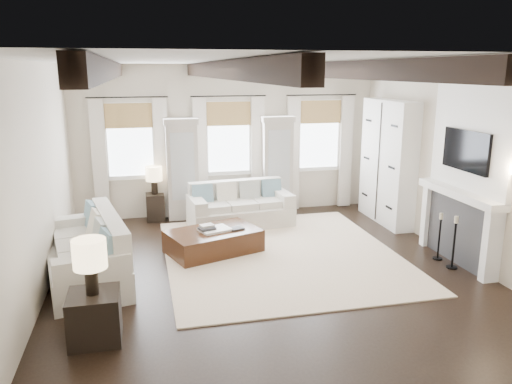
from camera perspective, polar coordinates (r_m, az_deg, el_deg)
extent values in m
plane|color=black|center=(7.68, 1.92, -9.87)|extent=(7.50, 7.50, 0.00)
cube|color=beige|center=(10.80, -3.20, 5.90)|extent=(6.50, 0.04, 3.20)
cube|color=beige|center=(3.85, 16.92, -9.48)|extent=(6.50, 0.04, 3.20)
cube|color=beige|center=(7.09, -24.25, 0.50)|extent=(0.04, 7.50, 3.20)
cube|color=beige|center=(8.62, 23.41, 2.75)|extent=(0.04, 7.50, 3.20)
cube|color=white|center=(7.03, 2.13, 14.75)|extent=(6.50, 7.50, 0.04)
cube|color=black|center=(6.80, -16.59, 13.23)|extent=(0.16, 7.40, 0.22)
cube|color=black|center=(6.88, -4.10, 13.75)|extent=(0.16, 7.40, 0.22)
cube|color=black|center=(7.27, 8.01, 13.66)|extent=(0.16, 7.40, 0.22)
cube|color=black|center=(7.90, 18.14, 13.13)|extent=(0.16, 7.40, 0.22)
cube|color=white|center=(10.61, -14.19, 5.63)|extent=(0.90, 0.03, 1.45)
cube|color=#AA844A|center=(10.49, -14.37, 8.45)|extent=(0.94, 0.04, 0.50)
cube|color=silver|center=(10.60, -17.43, 3.32)|extent=(0.28, 0.08, 2.50)
cube|color=silver|center=(10.57, -10.72, 3.70)|extent=(0.28, 0.08, 2.50)
cylinder|color=black|center=(10.41, -14.50, 10.45)|extent=(1.60, 0.02, 0.02)
cube|color=white|center=(10.76, -3.17, 6.14)|extent=(0.90, 0.03, 1.45)
cube|color=#AA844A|center=(10.65, -3.15, 8.93)|extent=(0.94, 0.04, 0.50)
cube|color=silver|center=(10.64, -6.35, 3.91)|extent=(0.28, 0.08, 2.50)
cube|color=silver|center=(10.85, 0.18, 4.19)|extent=(0.28, 0.08, 2.50)
cylinder|color=black|center=(10.57, -3.13, 10.90)|extent=(1.60, 0.02, 0.02)
cube|color=white|center=(11.30, 7.19, 6.42)|extent=(0.90, 0.03, 1.45)
cube|color=#AA844A|center=(11.19, 7.38, 9.07)|extent=(0.94, 0.04, 0.50)
cube|color=silver|center=(11.06, 4.28, 4.34)|extent=(0.28, 0.08, 2.50)
cube|color=silver|center=(11.49, 10.21, 4.51)|extent=(0.28, 0.08, 2.50)
cylinder|color=black|center=(11.12, 7.53, 10.95)|extent=(1.60, 0.02, 0.02)
cube|color=#B9B0A5|center=(10.56, -8.43, 2.28)|extent=(0.64, 0.38, 2.00)
cube|color=#B2B7BA|center=(10.33, -8.37, 2.88)|extent=(0.48, 0.02, 1.40)
cube|color=#B9B0A5|center=(10.40, -8.64, 8.01)|extent=(0.70, 0.42, 0.12)
cube|color=#B9B0A5|center=(10.91, 2.36, 2.79)|extent=(0.64, 0.38, 2.00)
cube|color=#B2B7BA|center=(10.69, 2.66, 3.38)|extent=(0.48, 0.02, 1.40)
cube|color=#B9B0A5|center=(10.76, 2.42, 8.34)|extent=(0.70, 0.42, 0.12)
cube|color=#2B2B2E|center=(8.81, 22.28, -3.98)|extent=(0.18, 1.50, 1.10)
cube|color=black|center=(8.83, 22.03, -4.92)|extent=(0.10, 0.90, 0.70)
cube|color=white|center=(8.17, 25.34, -5.65)|extent=(0.26, 0.14, 1.10)
cube|color=white|center=(9.43, 19.25, -2.56)|extent=(0.26, 0.14, 1.10)
cube|color=white|center=(8.61, 22.27, -0.15)|extent=(0.32, 1.90, 0.12)
cube|color=white|center=(8.51, 23.45, 6.05)|extent=(0.10, 1.90, 1.80)
cube|color=black|center=(8.50, 22.91, 4.38)|extent=(0.07, 1.10, 0.64)
cube|color=silver|center=(10.53, 14.83, 3.32)|extent=(0.40, 1.70, 2.50)
cube|color=black|center=(10.43, 13.81, 3.29)|extent=(0.01, 0.02, 2.40)
cube|color=beige|center=(8.63, 2.85, -7.06)|extent=(3.87, 4.36, 0.02)
cube|color=silver|center=(10.10, -1.76, -2.81)|extent=(2.13, 1.14, 0.39)
cube|color=silver|center=(10.31, -2.37, 0.06)|extent=(1.96, 0.42, 0.49)
cube|color=silver|center=(9.79, -6.79, -1.48)|extent=(0.34, 0.90, 0.25)
cube|color=silver|center=(10.31, 2.99, -0.62)|extent=(0.34, 0.90, 0.25)
cube|color=silver|center=(9.84, -4.83, -1.72)|extent=(0.60, 0.64, 0.14)
cube|color=silver|center=(9.98, -1.68, -1.44)|extent=(0.60, 0.64, 0.14)
cube|color=silver|center=(10.16, 1.36, -1.16)|extent=(0.60, 0.64, 0.14)
cube|color=slate|center=(9.97, -6.12, -0.31)|extent=(0.43, 0.25, 0.43)
cube|color=silver|center=(10.09, -3.42, -0.09)|extent=(0.43, 0.25, 0.43)
cube|color=beige|center=(10.23, -0.79, 0.12)|extent=(0.43, 0.25, 0.43)
cube|color=slate|center=(10.39, 1.76, 0.33)|extent=(0.43, 0.25, 0.43)
cube|color=silver|center=(8.00, -18.91, -7.97)|extent=(1.47, 2.45, 0.44)
cube|color=silver|center=(7.87, -16.31, -4.32)|extent=(0.67, 2.19, 0.55)
cube|color=silver|center=(8.83, -19.80, -3.52)|extent=(1.02, 0.47, 0.28)
cube|color=silver|center=(6.93, -18.23, -8.10)|extent=(1.02, 0.47, 0.28)
cube|color=silver|center=(8.49, -19.89, -4.67)|extent=(0.76, 0.73, 0.15)
cube|color=silver|center=(7.89, -19.47, -6.03)|extent=(0.76, 0.73, 0.15)
cube|color=silver|center=(7.30, -18.97, -7.61)|extent=(0.76, 0.73, 0.15)
cube|color=slate|center=(8.62, -18.37, -2.67)|extent=(0.32, 0.50, 0.48)
cube|color=silver|center=(8.10, -17.91, -3.68)|extent=(0.32, 0.50, 0.48)
cube|color=beige|center=(7.58, -17.39, -4.83)|extent=(0.32, 0.50, 0.48)
cube|color=slate|center=(7.07, -16.80, -6.15)|extent=(0.32, 0.50, 0.48)
cube|color=black|center=(8.68, -4.89, -5.64)|extent=(1.74, 1.39, 0.40)
cube|color=white|center=(8.60, -4.72, -4.30)|extent=(0.60, 0.52, 0.04)
cube|color=#262628|center=(8.54, -5.63, -4.16)|extent=(0.31, 0.27, 0.04)
cube|color=beige|center=(8.58, -5.63, -3.83)|extent=(0.26, 0.23, 0.03)
cube|color=#262628|center=(8.65, -2.26, -4.19)|extent=(0.29, 0.25, 0.03)
cube|color=black|center=(6.26, -17.94, -13.41)|extent=(0.58, 0.58, 0.58)
cylinder|color=black|center=(6.07, -18.26, -9.61)|extent=(0.15, 0.15, 0.32)
cylinder|color=#F9D89E|center=(5.95, -18.50, -6.71)|extent=(0.38, 0.38, 0.34)
cube|color=black|center=(10.67, -11.41, -1.69)|extent=(0.38, 0.38, 0.57)
cylinder|color=black|center=(10.56, -11.52, 0.53)|extent=(0.13, 0.13, 0.28)
cylinder|color=#F9D89E|center=(10.50, -11.60, 2.08)|extent=(0.34, 0.34, 0.30)
cylinder|color=black|center=(8.65, 21.45, -8.00)|extent=(0.17, 0.17, 0.02)
cylinder|color=black|center=(8.52, 21.67, -5.69)|extent=(0.03, 0.03, 0.76)
cylinder|color=beige|center=(8.40, 21.93, -2.95)|extent=(0.07, 0.07, 0.11)
cylinder|color=black|center=(8.95, 20.02, -7.14)|extent=(0.16, 0.16, 0.02)
cylinder|color=black|center=(8.84, 20.20, -5.06)|extent=(0.03, 0.03, 0.71)
cylinder|color=beige|center=(8.73, 20.41, -2.61)|extent=(0.06, 0.06, 0.10)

